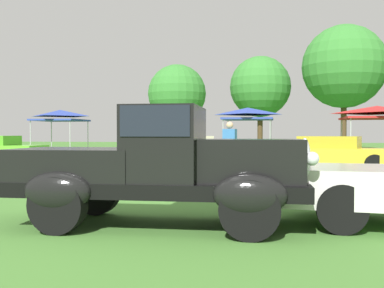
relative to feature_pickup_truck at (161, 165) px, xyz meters
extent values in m
plane|color=#42752D|center=(-0.48, 0.28, -0.86)|extent=(120.00, 120.00, 0.00)
cube|color=black|center=(-0.04, 0.00, -0.30)|extent=(4.24, 1.62, 0.20)
cube|color=black|center=(1.21, 0.05, 0.08)|extent=(1.59, 1.16, 0.60)
ellipsoid|color=silver|center=(2.01, 0.09, 0.06)|extent=(0.18, 0.53, 0.68)
cube|color=black|center=(0.08, 0.00, 0.32)|extent=(1.06, 1.41, 1.04)
cube|color=black|center=(0.08, 0.00, 0.62)|extent=(0.97, 1.45, 0.40)
cube|color=black|center=(-1.22, -0.05, 0.00)|extent=(1.88, 1.48, 0.48)
ellipsoid|color=black|center=(1.25, 0.78, -0.30)|extent=(0.93, 0.40, 0.52)
ellipsoid|color=black|center=(1.31, -0.67, -0.30)|extent=(0.93, 0.40, 0.52)
ellipsoid|color=black|center=(-1.25, 0.67, -0.30)|extent=(0.93, 0.40, 0.52)
ellipsoid|color=black|center=(-1.19, -0.77, -0.30)|extent=(0.93, 0.40, 0.52)
sphere|color=silver|center=(2.03, 0.53, 0.14)|extent=(0.18, 0.18, 0.18)
sphere|color=silver|center=(2.07, -0.35, 0.14)|extent=(0.18, 0.18, 0.18)
cylinder|color=black|center=(1.25, 0.78, -0.48)|extent=(0.76, 0.24, 0.76)
cylinder|color=black|center=(1.31, -0.67, -0.48)|extent=(0.76, 0.24, 0.76)
cylinder|color=black|center=(-1.25, 0.67, -0.48)|extent=(0.76, 0.24, 0.76)
cylinder|color=black|center=(-1.19, -0.77, -0.48)|extent=(0.76, 0.24, 0.76)
cylinder|color=black|center=(2.63, 1.45, -0.53)|extent=(0.66, 0.20, 0.66)
cylinder|color=black|center=(2.47, -0.09, -0.53)|extent=(0.66, 0.20, 0.66)
cylinder|color=black|center=(-9.40, 11.08, -0.54)|extent=(0.64, 0.22, 0.64)
cube|color=beige|center=(-1.62, 11.58, -0.36)|extent=(4.39, 2.30, 0.60)
cube|color=#B3AB8E|center=(-1.78, 11.55, 0.14)|extent=(2.04, 1.71, 0.44)
cylinder|color=black|center=(-0.26, 11.01, -0.54)|extent=(0.64, 0.22, 0.64)
cylinder|color=black|center=(-2.74, 10.62, -0.54)|extent=(0.64, 0.22, 0.64)
cube|color=yellow|center=(3.65, 10.38, -0.36)|extent=(4.87, 2.88, 0.60)
cube|color=gold|center=(3.48, 10.43, 0.14)|extent=(2.34, 1.94, 0.44)
cylinder|color=black|center=(4.76, 9.25, -0.54)|extent=(0.64, 0.22, 0.64)
cylinder|color=black|center=(2.12, 10.01, -0.54)|extent=(0.64, 0.22, 0.64)
cylinder|color=#9E998E|center=(0.09, 7.73, -0.43)|extent=(0.16, 0.16, 0.86)
cylinder|color=#9E998E|center=(0.29, 7.69, -0.43)|extent=(0.16, 0.16, 0.86)
cube|color=#336BB2|center=(0.19, 7.71, 0.30)|extent=(0.44, 0.32, 0.60)
sphere|color=tan|center=(0.19, 7.71, 0.72)|extent=(0.22, 0.22, 0.22)
cylinder|color=#B7B7BC|center=(-9.71, 19.50, 0.16)|extent=(0.05, 0.05, 2.05)
cylinder|color=#B7B7BC|center=(-9.71, 17.09, 0.16)|extent=(0.05, 0.05, 2.05)
cylinder|color=#B7B7BC|center=(-12.12, 19.50, 0.16)|extent=(0.05, 0.05, 2.05)
cylinder|color=#B7B7BC|center=(-12.12, 17.09, 0.16)|extent=(0.05, 0.05, 2.05)
cube|color=#2D429E|center=(-10.92, 18.30, 1.24)|extent=(2.68, 2.68, 0.10)
pyramid|color=#2D429E|center=(-10.92, 18.30, 1.66)|extent=(2.63, 2.63, 0.38)
cylinder|color=#B7B7BC|center=(1.29, 19.22, 0.16)|extent=(0.05, 0.05, 2.05)
cylinder|color=#B7B7BC|center=(1.29, 16.83, 0.16)|extent=(0.05, 0.05, 2.05)
cylinder|color=#B7B7BC|center=(-1.10, 19.22, 0.16)|extent=(0.05, 0.05, 2.05)
cylinder|color=#B7B7BC|center=(-1.10, 16.83, 0.16)|extent=(0.05, 0.05, 2.05)
cube|color=#2D429E|center=(0.09, 18.03, 1.24)|extent=(2.66, 2.66, 0.10)
pyramid|color=#2D429E|center=(0.09, 18.03, 1.66)|extent=(2.61, 2.61, 0.38)
cylinder|color=#B7B7BC|center=(5.08, 19.15, 0.16)|extent=(0.05, 0.05, 2.05)
cylinder|color=#B7B7BC|center=(5.08, 16.16, 0.16)|extent=(0.05, 0.05, 2.05)
cube|color=red|center=(6.58, 17.65, 1.24)|extent=(3.32, 3.32, 0.10)
pyramid|color=red|center=(6.58, 17.65, 1.66)|extent=(3.25, 3.25, 0.38)
cylinder|color=brown|center=(-6.09, 28.23, 0.74)|extent=(0.44, 0.44, 3.20)
sphere|color=#337A2D|center=(-6.09, 28.23, 3.59)|extent=(4.55, 4.55, 4.55)
cylinder|color=#47331E|center=(0.24, 31.65, 1.05)|extent=(0.44, 0.44, 3.83)
sphere|color=#337A2D|center=(0.24, 31.65, 4.36)|extent=(5.06, 5.06, 5.06)
cylinder|color=#47331E|center=(6.71, 30.18, 1.50)|extent=(0.44, 0.44, 4.73)
sphere|color=#337A2D|center=(6.71, 30.18, 5.63)|extent=(6.42, 6.42, 6.42)
camera|label=1|loc=(1.63, -6.20, 0.46)|focal=41.99mm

